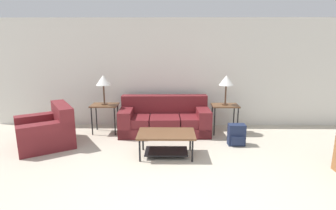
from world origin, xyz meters
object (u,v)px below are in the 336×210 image
at_px(couch, 165,120).
at_px(backpack, 237,135).
at_px(coffee_table, 166,139).
at_px(table_lamp_left, 103,81).
at_px(side_table_left, 105,108).
at_px(table_lamp_right, 226,81).
at_px(armchair, 47,131).
at_px(side_table_right, 225,108).

xyz_separation_m(couch, backpack, (1.46, -0.77, -0.09)).
bearing_deg(coffee_table, table_lamp_left, 137.45).
xyz_separation_m(couch, side_table_left, (-1.36, -0.01, 0.29)).
distance_m(couch, table_lamp_left, 1.63).
relative_size(couch, table_lamp_right, 3.06).
distance_m(side_table_left, backpack, 2.94).
distance_m(couch, table_lamp_right, 1.63).
height_order(armchair, coffee_table, armchair).
xyz_separation_m(armchair, coffee_table, (2.39, -0.51, 0.04)).
relative_size(side_table_left, table_lamp_right, 1.00).
relative_size(armchair, table_lamp_right, 2.16).
xyz_separation_m(coffee_table, side_table_left, (-1.42, 1.30, 0.26)).
bearing_deg(couch, armchair, -160.94).
height_order(side_table_right, table_lamp_left, table_lamp_left).
bearing_deg(backpack, side_table_left, 164.87).
height_order(table_lamp_left, table_lamp_right, same).
relative_size(side_table_left, side_table_right, 1.00).
bearing_deg(armchair, side_table_left, 39.11).
bearing_deg(armchair, couch, 19.06).
xyz_separation_m(couch, armchair, (-2.33, -0.81, -0.01)).
distance_m(couch, side_table_left, 1.39).
bearing_deg(side_table_right, side_table_left, 180.00).
bearing_deg(backpack, armchair, -179.51).
height_order(couch, side_table_right, couch).
height_order(coffee_table, side_table_left, side_table_left).
xyz_separation_m(armchair, side_table_left, (0.97, 0.79, 0.30)).
height_order(side_table_right, table_lamp_right, table_lamp_right).
bearing_deg(side_table_right, couch, 179.45).
bearing_deg(side_table_right, table_lamp_left, 180.00).
height_order(coffee_table, side_table_right, side_table_right).
bearing_deg(armchair, backpack, 0.49).
relative_size(coffee_table, table_lamp_left, 1.54).
bearing_deg(coffee_table, side_table_right, 45.06).
height_order(side_table_left, backpack, side_table_left).
relative_size(coffee_table, side_table_left, 1.55).
height_order(armchair, table_lamp_right, table_lamp_right).
distance_m(armchair, backpack, 3.79).
xyz_separation_m(coffee_table, side_table_right, (1.30, 1.30, 0.26)).
bearing_deg(armchair, side_table_right, 12.12).
bearing_deg(backpack, side_table_right, 97.18).
height_order(couch, coffee_table, couch).
distance_m(table_lamp_right, backpack, 1.25).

